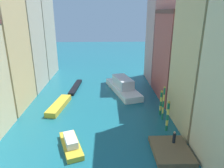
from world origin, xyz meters
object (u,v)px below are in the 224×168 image
(person_on_dock, at_px, (174,137))
(waterfront_dock, at_px, (171,150))
(mooring_pole_0, at_px, (168,116))
(motorboat_0, at_px, (71,144))
(mooring_pole_1, at_px, (163,103))
(gondola_black, at_px, (76,87))
(mooring_pole_2, at_px, (161,102))
(motorboat_1, at_px, (59,105))
(vaporetto_white, at_px, (123,86))

(person_on_dock, bearing_deg, waterfront_dock, -118.79)
(mooring_pole_0, xyz_separation_m, motorboat_0, (-12.02, -3.33, -1.64))
(motorboat_0, bearing_deg, person_on_dock, -0.56)
(motorboat_0, bearing_deg, waterfront_dock, -6.08)
(mooring_pole_1, distance_m, gondola_black, 20.05)
(mooring_pole_0, xyz_separation_m, gondola_black, (-14.22, 16.78, -1.91))
(gondola_black, distance_m, motorboat_0, 20.23)
(mooring_pole_1, height_order, mooring_pole_2, mooring_pole_1)
(waterfront_dock, distance_m, person_on_dock, 1.55)
(waterfront_dock, distance_m, mooring_pole_2, 9.37)
(waterfront_dock, relative_size, motorboat_1, 0.67)
(vaporetto_white, height_order, motorboat_1, vaporetto_white)
(mooring_pole_1, bearing_deg, person_on_dock, -93.39)
(mooring_pole_0, distance_m, vaporetto_white, 15.25)
(mooring_pole_0, relative_size, mooring_pole_2, 1.08)
(motorboat_0, bearing_deg, gondola_black, 96.24)
(motorboat_0, bearing_deg, mooring_pole_2, 32.76)
(waterfront_dock, distance_m, mooring_pole_1, 8.03)
(mooring_pole_0, height_order, motorboat_1, mooring_pole_0)
(motorboat_0, xyz_separation_m, motorboat_1, (-3.63, 10.79, -0.10))
(person_on_dock, xyz_separation_m, motorboat_0, (-11.88, 0.12, -0.67))
(mooring_pole_0, bearing_deg, motorboat_1, 154.53)
(waterfront_dock, xyz_separation_m, motorboat_1, (-14.91, 11.99, 0.16))
(vaporetto_white, bearing_deg, mooring_pole_1, -66.89)
(person_on_dock, height_order, motorboat_0, person_on_dock)
(person_on_dock, xyz_separation_m, mooring_pole_0, (0.15, 3.45, 0.98))
(mooring_pole_2, xyz_separation_m, gondola_black, (-14.54, 12.17, -1.76))
(mooring_pole_1, bearing_deg, vaporetto_white, 113.11)
(mooring_pole_0, distance_m, motorboat_0, 12.58)
(person_on_dock, height_order, motorboat_1, person_on_dock)
(vaporetto_white, height_order, gondola_black, vaporetto_white)
(gondola_black, bearing_deg, mooring_pole_1, -43.43)
(gondola_black, bearing_deg, vaporetto_white, -13.41)
(vaporetto_white, distance_m, motorboat_0, 19.30)
(mooring_pole_1, distance_m, mooring_pole_2, 1.63)
(mooring_pole_1, xyz_separation_m, motorboat_1, (-15.89, 4.37, -2.17))
(mooring_pole_2, bearing_deg, mooring_pole_0, -93.98)
(vaporetto_white, height_order, motorboat_0, vaporetto_white)
(waterfront_dock, height_order, gondola_black, gondola_black)
(person_on_dock, height_order, vaporetto_white, vaporetto_white)
(mooring_pole_0, height_order, mooring_pole_2, mooring_pole_0)
(waterfront_dock, xyz_separation_m, vaporetto_white, (-3.88, 19.02, 0.83))
(waterfront_dock, height_order, motorboat_0, motorboat_0)
(waterfront_dock, bearing_deg, mooring_pole_0, 80.68)
(person_on_dock, bearing_deg, mooring_pole_0, 87.55)
(mooring_pole_0, bearing_deg, waterfront_dock, -99.32)
(person_on_dock, xyz_separation_m, motorboat_1, (-15.50, 10.91, -0.77))
(mooring_pole_1, height_order, gondola_black, mooring_pole_1)
(mooring_pole_1, xyz_separation_m, motorboat_0, (-12.26, -6.42, -2.06))
(gondola_black, xyz_separation_m, motorboat_0, (2.20, -20.11, 0.26))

